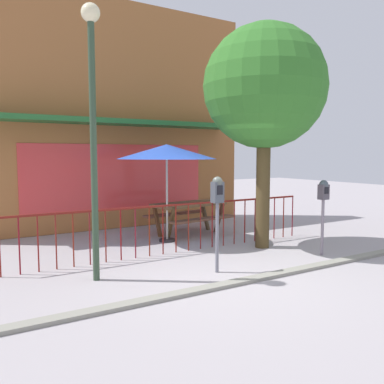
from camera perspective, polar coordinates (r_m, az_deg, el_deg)
The scene contains 10 objects.
ground at distance 6.66m, azimuth 5.05°, elevation -11.58°, with size 40.00×40.00×0.00m, color #9F989C.
pub_storefront at distance 10.92m, azimuth -10.93°, elevation 10.38°, with size 7.53×1.38×5.88m.
patio_fence_front at distance 7.94m, azimuth -2.30°, elevation -3.90°, with size 6.35×0.04×0.97m.
picnic_table_left at distance 9.75m, azimuth -0.44°, elevation -2.47°, with size 1.95×1.57×0.79m.
patio_umbrella at distance 8.88m, azimuth -3.61°, elevation 5.66°, with size 2.19×2.19×2.16m.
parking_meter_near at distance 8.06m, azimuth 18.14°, elevation -0.72°, with size 0.18×0.17×1.45m.
parking_meter_far at distance 6.52m, azimuth 3.62°, elevation -0.98°, with size 0.18×0.17×1.58m.
street_tree at distance 8.51m, azimuth 10.26°, elevation 14.32°, with size 2.50×2.50×4.55m.
street_lamp at distance 6.28m, azimuth -13.93°, elevation 11.99°, with size 0.28×0.28×4.13m.
curb_edge at distance 6.30m, azimuth 7.62°, elevation -12.59°, with size 10.54×0.20×0.11m, color gray.
Camera 1 is at (-3.76, -5.14, 1.93)m, focal length 37.59 mm.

